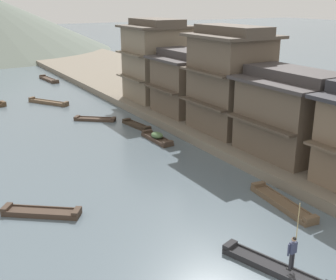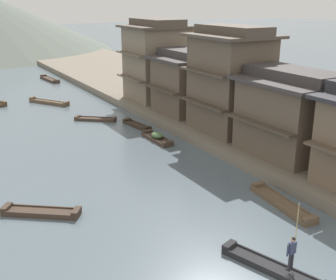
{
  "view_description": "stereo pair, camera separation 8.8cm",
  "coord_description": "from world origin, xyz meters",
  "px_view_note": "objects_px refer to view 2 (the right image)",
  "views": [
    {
      "loc": [
        -11.12,
        -9.57,
        11.48
      ],
      "look_at": [
        2.91,
        14.53,
        2.17
      ],
      "focal_mm": 45.34,
      "sensor_mm": 36.0,
      "label": 1
    },
    {
      "loc": [
        -11.05,
        -9.62,
        11.48
      ],
      "look_at": [
        2.91,
        14.53,
        2.17
      ],
      "focal_mm": 45.34,
      "sensor_mm": 36.0,
      "label": 2
    }
  ],
  "objects_px": {
    "boat_foreground_poled": "(273,268)",
    "house_waterfront_narrow": "(186,82)",
    "boat_moored_second": "(282,204)",
    "boat_upstream_distant": "(50,79)",
    "house_waterfront_far": "(157,60)",
    "boat_moored_far": "(157,138)",
    "house_waterfront_second": "(291,113)",
    "boatman_person": "(292,249)",
    "boat_midriver_upstream": "(95,119)",
    "boat_midriver_drifting": "(41,212)",
    "house_waterfront_tall": "(230,80)",
    "boat_moored_nearest": "(49,102)",
    "boat_crossing_west": "(137,125)"
  },
  "relations": [
    {
      "from": "boat_upstream_distant",
      "to": "house_waterfront_second",
      "type": "distance_m",
      "value": 42.3
    },
    {
      "from": "boat_moored_far",
      "to": "boat_midriver_upstream",
      "type": "height_order",
      "value": "boat_moored_far"
    },
    {
      "from": "boat_foreground_poled",
      "to": "boat_crossing_west",
      "type": "distance_m",
      "value": 23.67
    },
    {
      "from": "boat_crossing_west",
      "to": "house_waterfront_second",
      "type": "relative_size",
      "value": 0.53
    },
    {
      "from": "house_waterfront_tall",
      "to": "house_waterfront_narrow",
      "type": "height_order",
      "value": "house_waterfront_tall"
    },
    {
      "from": "boat_midriver_upstream",
      "to": "house_waterfront_second",
      "type": "bearing_deg",
      "value": -65.15
    },
    {
      "from": "house_waterfront_second",
      "to": "house_waterfront_narrow",
      "type": "xyz_separation_m",
      "value": [
        -0.13,
        13.8,
        0.01
      ]
    },
    {
      "from": "house_waterfront_narrow",
      "to": "boat_moored_far",
      "type": "bearing_deg",
      "value": -141.09
    },
    {
      "from": "boat_midriver_drifting",
      "to": "house_waterfront_second",
      "type": "relative_size",
      "value": 0.56
    },
    {
      "from": "boat_foreground_poled",
      "to": "boat_midriver_drifting",
      "type": "xyz_separation_m",
      "value": [
        -7.58,
        10.38,
        0.01
      ]
    },
    {
      "from": "boat_moored_second",
      "to": "house_waterfront_narrow",
      "type": "bearing_deg",
      "value": 74.3
    },
    {
      "from": "boat_moored_far",
      "to": "house_waterfront_narrow",
      "type": "xyz_separation_m",
      "value": [
        5.84,
        4.72,
        3.46
      ]
    },
    {
      "from": "boat_upstream_distant",
      "to": "boat_crossing_west",
      "type": "distance_m",
      "value": 27.97
    },
    {
      "from": "boat_upstream_distant",
      "to": "house_waterfront_far",
      "type": "distance_m",
      "value": 22.69
    },
    {
      "from": "house_waterfront_narrow",
      "to": "boat_foreground_poled",
      "type": "bearing_deg",
      "value": -113.53
    },
    {
      "from": "boat_moored_far",
      "to": "boat_midriver_drifting",
      "type": "relative_size",
      "value": 0.96
    },
    {
      "from": "boatman_person",
      "to": "boat_moored_far",
      "type": "relative_size",
      "value": 0.77
    },
    {
      "from": "boat_midriver_upstream",
      "to": "house_waterfront_second",
      "type": "height_order",
      "value": "house_waterfront_second"
    },
    {
      "from": "boat_foreground_poled",
      "to": "boat_midriver_upstream",
      "type": "relative_size",
      "value": 1.32
    },
    {
      "from": "boat_moored_nearest",
      "to": "house_waterfront_narrow",
      "type": "height_order",
      "value": "house_waterfront_narrow"
    },
    {
      "from": "boat_moored_second",
      "to": "boatman_person",
      "type": "bearing_deg",
      "value": -131.8
    },
    {
      "from": "boat_foreground_poled",
      "to": "boat_moored_far",
      "type": "relative_size",
      "value": 1.28
    },
    {
      "from": "boat_moored_nearest",
      "to": "boat_upstream_distant",
      "type": "xyz_separation_m",
      "value": [
        4.03,
        14.58,
        -0.01
      ]
    },
    {
      "from": "house_waterfront_tall",
      "to": "boat_crossing_west",
      "type": "bearing_deg",
      "value": 128.28
    },
    {
      "from": "house_waterfront_second",
      "to": "boatman_person",
      "type": "bearing_deg",
      "value": -134.42
    },
    {
      "from": "boatman_person",
      "to": "house_waterfront_second",
      "type": "relative_size",
      "value": 0.42
    },
    {
      "from": "boat_moored_second",
      "to": "boat_crossing_west",
      "type": "distance_m",
      "value": 18.83
    },
    {
      "from": "boat_foreground_poled",
      "to": "house_waterfront_narrow",
      "type": "relative_size",
      "value": 0.78
    },
    {
      "from": "boat_midriver_drifting",
      "to": "boat_upstream_distant",
      "type": "bearing_deg",
      "value": 74.19
    },
    {
      "from": "boatman_person",
      "to": "boat_moored_second",
      "type": "relative_size",
      "value": 0.58
    },
    {
      "from": "house_waterfront_far",
      "to": "boat_foreground_poled",
      "type": "bearing_deg",
      "value": -109.42
    },
    {
      "from": "boatman_person",
      "to": "boat_crossing_west",
      "type": "xyz_separation_m",
      "value": [
        4.36,
        23.94,
        -1.3
      ]
    },
    {
      "from": "boat_crossing_west",
      "to": "house_waterfront_far",
      "type": "bearing_deg",
      "value": 48.78
    },
    {
      "from": "boat_upstream_distant",
      "to": "house_waterfront_far",
      "type": "xyz_separation_m",
      "value": [
        6.62,
        -21.15,
        4.87
      ]
    },
    {
      "from": "house_waterfront_second",
      "to": "house_waterfront_far",
      "type": "distance_m",
      "value": 20.57
    },
    {
      "from": "boat_foreground_poled",
      "to": "boat_upstream_distant",
      "type": "distance_m",
      "value": 51.33
    },
    {
      "from": "boat_moored_far",
      "to": "house_waterfront_second",
      "type": "xyz_separation_m",
      "value": [
        5.97,
        -9.08,
        3.45
      ]
    },
    {
      "from": "boat_moored_second",
      "to": "boat_midriver_drifting",
      "type": "distance_m",
      "value": 13.78
    },
    {
      "from": "boat_midriver_upstream",
      "to": "boat_crossing_west",
      "type": "distance_m",
      "value": 4.82
    },
    {
      "from": "house_waterfront_second",
      "to": "house_waterfront_far",
      "type": "relative_size",
      "value": 0.83
    },
    {
      "from": "boat_upstream_distant",
      "to": "house_waterfront_second",
      "type": "height_order",
      "value": "house_waterfront_second"
    },
    {
      "from": "boat_foreground_poled",
      "to": "boat_moored_far",
      "type": "xyz_separation_m",
      "value": [
        4.3,
        18.58,
        0.13
      ]
    },
    {
      "from": "boat_moored_far",
      "to": "boat_upstream_distant",
      "type": "xyz_separation_m",
      "value": [
        -0.33,
        32.6,
        -0.11
      ]
    },
    {
      "from": "boatman_person",
      "to": "house_waterfront_tall",
      "type": "height_order",
      "value": "house_waterfront_tall"
    },
    {
      "from": "boat_crossing_west",
      "to": "boatman_person",
      "type": "bearing_deg",
      "value": -100.33
    },
    {
      "from": "boat_crossing_west",
      "to": "boat_midriver_drifting",
      "type": "bearing_deg",
      "value": -133.54
    },
    {
      "from": "boat_moored_far",
      "to": "house_waterfront_tall",
      "type": "xyz_separation_m",
      "value": [
        5.76,
        -2.26,
        4.75
      ]
    },
    {
      "from": "boatman_person",
      "to": "boat_crossing_west",
      "type": "relative_size",
      "value": 0.78
    },
    {
      "from": "boat_midriver_drifting",
      "to": "house_waterfront_tall",
      "type": "distance_m",
      "value": 19.25
    },
    {
      "from": "boat_midriver_upstream",
      "to": "house_waterfront_narrow",
      "type": "bearing_deg",
      "value": -26.19
    }
  ]
}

